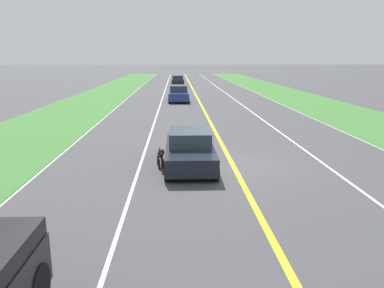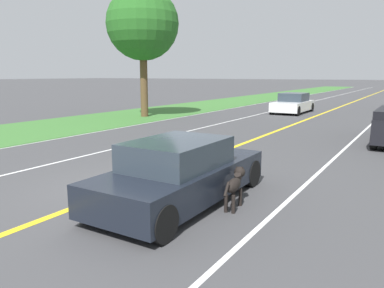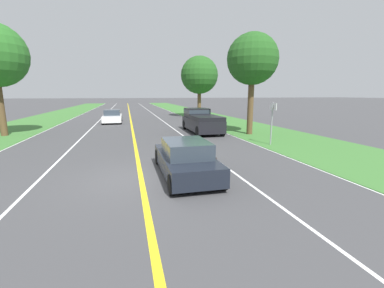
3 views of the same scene
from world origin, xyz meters
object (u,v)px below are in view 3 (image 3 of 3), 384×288
object	(u,v)px
roadside_tree_right_far	(199,75)
street_sign	(272,118)
pickup_truck	(201,120)
roadside_tree_right_near	(252,60)
oncoming_car	(112,117)
ego_car	(185,159)
dog	(211,159)

from	to	relation	value
roadside_tree_right_far	street_sign	bearing A→B (deg)	-93.07
pickup_truck	roadside_tree_right_near	world-z (taller)	roadside_tree_right_near
oncoming_car	roadside_tree_right_near	bearing A→B (deg)	133.35
street_sign	pickup_truck	bearing A→B (deg)	112.13
pickup_truck	oncoming_car	world-z (taller)	pickup_truck
ego_car	roadside_tree_right_far	distance (m)	25.26
pickup_truck	dog	bearing A→B (deg)	-104.10
roadside_tree_right_near	roadside_tree_right_far	xyz separation A→B (m)	(0.39, 15.25, -0.02)
roadside_tree_right_near	roadside_tree_right_far	size ratio (longest dim) A/B	0.93
oncoming_car	roadside_tree_right_near	world-z (taller)	roadside_tree_right_near
oncoming_car	roadside_tree_right_far	world-z (taller)	roadside_tree_right_far
ego_car	roadside_tree_right_near	xyz separation A→B (m)	(6.83, 8.48, 4.76)
ego_car	street_sign	distance (m)	7.67
roadside_tree_right_near	ego_car	bearing A→B (deg)	-128.85
roadside_tree_right_far	roadside_tree_right_near	bearing A→B (deg)	-91.47
ego_car	street_sign	xyz separation A→B (m)	(6.19, 4.42, 0.96)
roadside_tree_right_near	roadside_tree_right_far	world-z (taller)	roadside_tree_right_far
ego_car	roadside_tree_right_near	distance (m)	11.89
dog	roadside_tree_right_far	xyz separation A→B (m)	(6.15, 23.43, 4.87)
dog	street_sign	bearing A→B (deg)	31.04
pickup_truck	oncoming_car	size ratio (longest dim) A/B	1.26
oncoming_car	street_sign	distance (m)	17.92
dog	roadside_tree_right_far	distance (m)	24.71
ego_car	oncoming_car	distance (m)	19.77
roadside_tree_right_near	street_sign	bearing A→B (deg)	-98.98
ego_car	roadside_tree_right_near	bearing A→B (deg)	51.15
oncoming_car	street_sign	world-z (taller)	street_sign
roadside_tree_right_near	street_sign	xyz separation A→B (m)	(-0.64, -4.06, -3.80)
pickup_truck	street_sign	world-z (taller)	street_sign
oncoming_car	roadside_tree_right_far	distance (m)	12.50
street_sign	dog	bearing A→B (deg)	-141.16
ego_car	roadside_tree_right_near	world-z (taller)	roadside_tree_right_near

